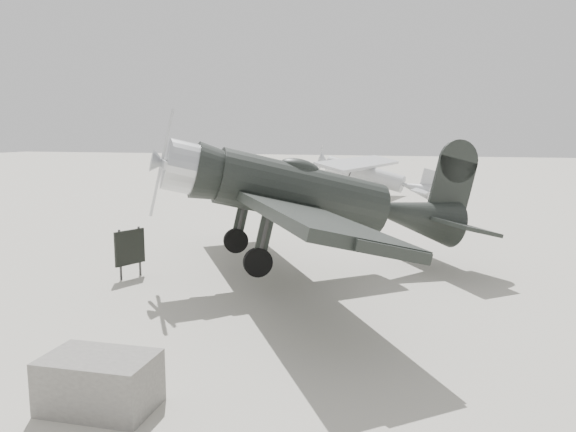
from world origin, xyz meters
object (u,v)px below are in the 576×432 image
at_px(lowwing_monoplane, 316,197).
at_px(equipment_block, 100,382).
at_px(sign_board, 130,248).
at_px(highwing_monoplane, 369,171).

relative_size(lowwing_monoplane, equipment_block, 7.53).
distance_m(lowwing_monoplane, sign_board, 5.29).
bearing_deg(equipment_block, highwing_monoplane, 89.38).
bearing_deg(sign_board, highwing_monoplane, 99.40).
bearing_deg(lowwing_monoplane, equipment_block, -130.56).
xyz_separation_m(lowwing_monoplane, equipment_block, (-1.22, -8.34, -1.80)).
bearing_deg(highwing_monoplane, lowwing_monoplane, -75.98).
bearing_deg(highwing_monoplane, equipment_block, -79.74).
xyz_separation_m(equipment_block, sign_board, (-3.61, 6.65, 0.43)).
bearing_deg(equipment_block, sign_board, 118.48).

